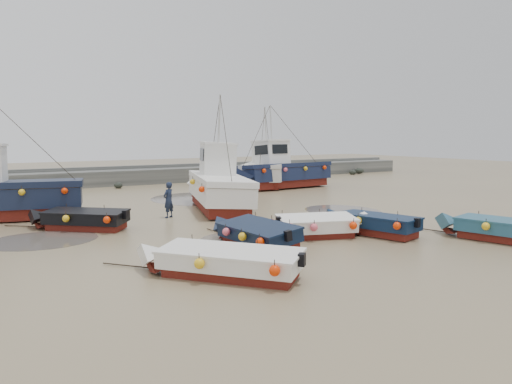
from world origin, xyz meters
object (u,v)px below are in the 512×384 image
at_px(dinghy_2, 496,226).
at_px(cabin_boat_2, 278,171).
at_px(dinghy_6, 370,221).
at_px(cabin_boat_1, 217,185).
at_px(dinghy_0, 218,258).
at_px(dinghy_5, 325,223).
at_px(cabin_boat_3, 267,169).
at_px(dinghy_1, 254,230).
at_px(person, 169,218).
at_px(dinghy_4, 78,217).

height_order(dinghy_2, cabin_boat_2, cabin_boat_2).
distance_m(dinghy_2, dinghy_6, 4.78).
xyz_separation_m(dinghy_2, cabin_boat_1, (-5.37, 13.15, 0.77)).
relative_size(dinghy_0, dinghy_5, 1.05).
height_order(dinghy_2, dinghy_5, same).
distance_m(dinghy_0, cabin_boat_3, 25.92).
xyz_separation_m(dinghy_6, cabin_boat_2, (6.48, 16.20, 0.77)).
distance_m(dinghy_1, dinghy_6, 5.18).
height_order(dinghy_0, cabin_boat_3, cabin_boat_3).
bearing_deg(cabin_boat_1, dinghy_0, -99.09).
bearing_deg(cabin_boat_3, person, -100.31).
bearing_deg(cabin_boat_2, dinghy_1, 139.11).
height_order(dinghy_4, person, dinghy_4).
relative_size(dinghy_6, cabin_boat_2, 0.51).
bearing_deg(cabin_boat_2, cabin_boat_3, -19.20).
distance_m(dinghy_1, person, 7.40).
distance_m(dinghy_1, cabin_boat_3, 21.72).
xyz_separation_m(dinghy_4, cabin_boat_1, (7.91, 2.30, 0.77)).
xyz_separation_m(cabin_boat_2, cabin_boat_3, (0.68, 2.49, 0.00)).
height_order(dinghy_2, dinghy_6, same).
relative_size(dinghy_5, cabin_boat_2, 0.49).
bearing_deg(dinghy_0, cabin_boat_1, 23.92).
bearing_deg(dinghy_0, dinghy_2, -45.21).
bearing_deg(dinghy_4, cabin_boat_3, -14.63).
bearing_deg(cabin_boat_2, dinghy_4, 114.27).
relative_size(dinghy_0, dinghy_2, 0.95).
bearing_deg(cabin_boat_1, dinghy_5, -71.13).
height_order(cabin_boat_1, cabin_boat_2, same).
bearing_deg(person, cabin_boat_1, 174.76).
distance_m(dinghy_4, person, 4.55).
bearing_deg(dinghy_6, cabin_boat_2, 53.65).
height_order(dinghy_0, person, dinghy_0).
xyz_separation_m(dinghy_1, cabin_boat_2, (11.60, 15.41, 0.77)).
bearing_deg(dinghy_2, dinghy_6, 119.03).
relative_size(dinghy_5, cabin_boat_3, 0.57).
xyz_separation_m(dinghy_2, cabin_boat_2, (3.18, 19.66, 0.77)).
bearing_deg(cabin_boat_1, dinghy_6, -59.84).
distance_m(dinghy_0, dinghy_2, 11.54).
bearing_deg(dinghy_2, dinghy_5, 128.05).
bearing_deg(person, dinghy_4, -19.17).
bearing_deg(dinghy_4, dinghy_2, -87.31).
height_order(dinghy_6, cabin_boat_1, cabin_boat_1).
xyz_separation_m(dinghy_0, dinghy_6, (8.17, 2.19, 0.02)).
bearing_deg(dinghy_1, dinghy_4, 123.18).
distance_m(dinghy_2, cabin_boat_3, 22.50).
distance_m(dinghy_1, dinghy_2, 9.43).
relative_size(dinghy_4, cabin_boat_1, 0.45).
height_order(dinghy_2, dinghy_4, same).
relative_size(cabin_boat_2, cabin_boat_3, 1.17).
height_order(dinghy_4, dinghy_5, same).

